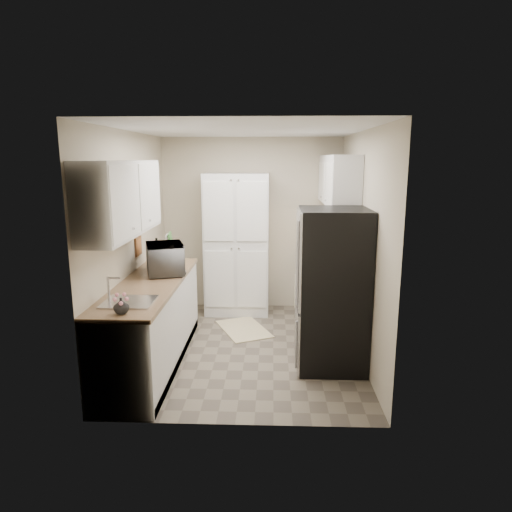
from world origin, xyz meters
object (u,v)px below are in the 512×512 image
(refrigerator, at_px, (332,289))
(electric_range, at_px, (326,300))
(microwave, at_px, (166,259))
(pantry_cabinet, at_px, (237,244))
(toaster_oven, at_px, (326,244))
(wine_bottle, at_px, (157,253))

(refrigerator, bearing_deg, electric_range, 87.52)
(refrigerator, relative_size, microwave, 2.87)
(microwave, bearing_deg, pantry_cabinet, -45.93)
(microwave, bearing_deg, toaster_oven, -75.13)
(pantry_cabinet, distance_m, wine_bottle, 1.33)
(microwave, height_order, wine_bottle, microwave)
(pantry_cabinet, xyz_separation_m, wine_bottle, (-0.90, -0.98, 0.07))
(refrigerator, height_order, toaster_oven, refrigerator)
(pantry_cabinet, bearing_deg, electric_range, -38.22)
(refrigerator, distance_m, microwave, 1.90)
(toaster_oven, bearing_deg, electric_range, -102.79)
(microwave, relative_size, toaster_oven, 1.48)
(electric_range, xyz_separation_m, refrigerator, (-0.03, -0.80, 0.37))
(refrigerator, xyz_separation_m, microwave, (-1.85, 0.38, 0.23))
(pantry_cabinet, relative_size, microwave, 3.38)
(electric_range, bearing_deg, pantry_cabinet, 141.78)
(electric_range, relative_size, microwave, 1.91)
(microwave, distance_m, toaster_oven, 2.34)
(pantry_cabinet, height_order, wine_bottle, pantry_cabinet)
(electric_range, distance_m, microwave, 2.02)
(electric_range, xyz_separation_m, microwave, (-1.88, -0.42, 0.61))
(pantry_cabinet, height_order, toaster_oven, pantry_cabinet)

